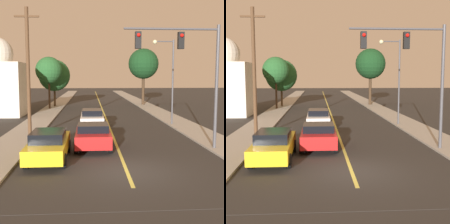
# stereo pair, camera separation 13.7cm
# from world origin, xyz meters

# --- Properties ---
(ground_plane) EXTENTS (200.00, 200.00, 0.00)m
(ground_plane) POSITION_xyz_m (0.00, 0.00, 0.00)
(ground_plane) COLOR #2D2B28
(road_surface) EXTENTS (10.08, 80.00, 0.01)m
(road_surface) POSITION_xyz_m (0.00, 36.00, 0.01)
(road_surface) COLOR #2D2B28
(road_surface) RESTS_ON ground
(sidewalk_left) EXTENTS (2.50, 80.00, 0.12)m
(sidewalk_left) POSITION_xyz_m (-6.29, 36.00, 0.06)
(sidewalk_left) COLOR #9E998E
(sidewalk_left) RESTS_ON ground
(sidewalk_right) EXTENTS (2.50, 80.00, 0.12)m
(sidewalk_right) POSITION_xyz_m (6.29, 36.00, 0.06)
(sidewalk_right) COLOR #9E998E
(sidewalk_right) RESTS_ON ground
(car_near_lane_front) EXTENTS (2.07, 4.20, 1.44)m
(car_near_lane_front) POSITION_xyz_m (-1.41, 4.68, 0.76)
(car_near_lane_front) COLOR red
(car_near_lane_front) RESTS_ON ground
(car_near_lane_second) EXTENTS (1.85, 4.98, 1.55)m
(car_near_lane_second) POSITION_xyz_m (-1.41, 11.52, 0.82)
(car_near_lane_second) COLOR white
(car_near_lane_second) RESTS_ON ground
(car_outer_lane_front) EXTENTS (1.92, 4.99, 1.48)m
(car_outer_lane_front) POSITION_xyz_m (-3.63, 2.29, 0.77)
(car_outer_lane_front) COLOR gold
(car_outer_lane_front) RESTS_ON ground
(traffic_signal_mast) EXTENTS (5.29, 0.42, 6.81)m
(traffic_signal_mast) POSITION_xyz_m (3.81, 3.80, 4.98)
(traffic_signal_mast) COLOR #47474C
(traffic_signal_mast) RESTS_ON ground
(streetlamp_right) EXTENTS (1.81, 0.36, 7.04)m
(streetlamp_right) POSITION_xyz_m (4.97, 12.79, 4.64)
(streetlamp_right) COLOR #47474C
(streetlamp_right) RESTS_ON ground
(utility_pole_left) EXTENTS (1.60, 0.24, 8.50)m
(utility_pole_left) POSITION_xyz_m (-5.64, 8.05, 4.53)
(utility_pole_left) COLOR #513823
(utility_pole_left) RESTS_ON ground
(tree_left_near) EXTENTS (3.34, 3.34, 6.47)m
(tree_left_near) POSITION_xyz_m (-6.64, 26.62, 4.90)
(tree_left_near) COLOR #3D2B1C
(tree_left_near) RESTS_ON ground
(tree_left_far) EXTENTS (4.24, 4.24, 6.29)m
(tree_left_far) POSITION_xyz_m (-6.32, 29.72, 4.28)
(tree_left_far) COLOR #4C3823
(tree_left_far) RESTS_ON ground
(tree_right_near) EXTENTS (4.31, 4.31, 7.98)m
(tree_right_near) POSITION_xyz_m (6.11, 31.41, 5.92)
(tree_right_near) COLOR #3D2B1C
(tree_right_near) RESTS_ON ground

